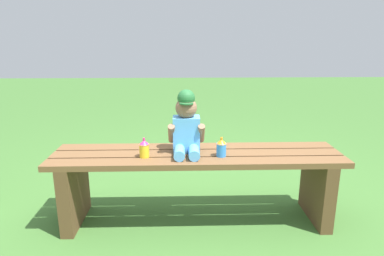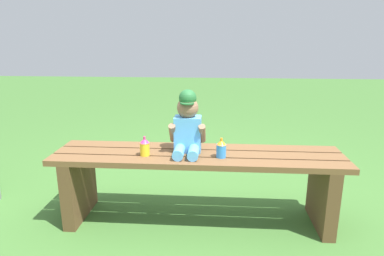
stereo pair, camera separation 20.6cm
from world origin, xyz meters
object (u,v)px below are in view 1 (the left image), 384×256
(child_figure, at_px, (186,126))
(sippy_cup_right, at_px, (221,147))
(park_bench, at_px, (197,174))
(sippy_cup_left, at_px, (144,148))

(child_figure, bearing_deg, sippy_cup_right, -21.87)
(sippy_cup_right, bearing_deg, park_bench, 155.81)
(sippy_cup_left, relative_size, sippy_cup_right, 1.00)
(park_bench, relative_size, sippy_cup_right, 14.94)
(park_bench, bearing_deg, sippy_cup_left, -168.59)
(child_figure, xyz_separation_m, sippy_cup_right, (0.22, -0.09, -0.12))
(child_figure, height_order, sippy_cup_right, child_figure)
(park_bench, relative_size, sippy_cup_left, 14.94)
(sippy_cup_left, bearing_deg, sippy_cup_right, 0.00)
(child_figure, bearing_deg, park_bench, -16.51)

